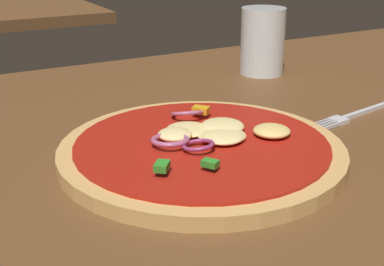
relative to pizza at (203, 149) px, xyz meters
name	(u,v)px	position (x,y,z in m)	size (l,w,h in m)	color
dining_table	(242,165)	(0.04, -0.01, -0.02)	(1.44, 0.88, 0.03)	brown
pizza	(203,149)	(0.00, 0.00, 0.00)	(0.28, 0.28, 0.03)	tan
fork	(353,115)	(0.22, 0.02, -0.01)	(0.15, 0.04, 0.01)	silver
beer_glass	(262,43)	(0.24, 0.24, 0.04)	(0.07, 0.07, 0.10)	silver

